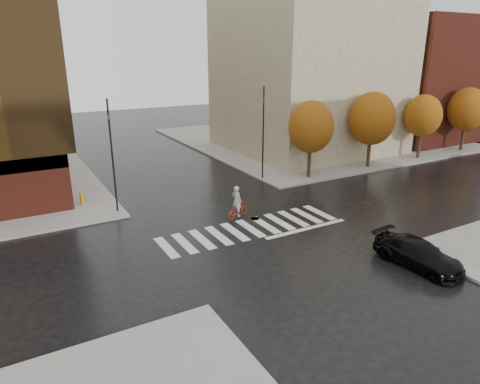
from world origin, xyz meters
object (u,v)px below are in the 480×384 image
at_px(fire_hydrant, 82,198).
at_px(cyclist, 237,207).
at_px(traffic_light_nw, 112,149).
at_px(traffic_light_ne, 263,127).
at_px(sedan, 418,254).

bearing_deg(fire_hydrant, cyclist, -41.16).
distance_m(traffic_light_nw, fire_hydrant, 5.04).
xyz_separation_m(cyclist, fire_hydrant, (-8.53, 7.45, -0.16)).
bearing_deg(cyclist, traffic_light_ne, -64.28).
bearing_deg(sedan, fire_hydrant, 121.35).
relative_size(traffic_light_nw, traffic_light_ne, 0.98).
height_order(sedan, traffic_light_ne, traffic_light_ne).
relative_size(cyclist, traffic_light_ne, 0.29).
xyz_separation_m(sedan, traffic_light_ne, (1.34, 16.90, 3.87)).
relative_size(traffic_light_ne, fire_hydrant, 9.56).
xyz_separation_m(traffic_light_ne, fire_hydrant, (-14.61, 0.95, -3.96)).
relative_size(sedan, fire_hydrant, 5.91).
relative_size(sedan, traffic_light_ne, 0.62).
height_order(traffic_light_nw, traffic_light_ne, traffic_light_ne).
xyz_separation_m(cyclist, traffic_light_ne, (6.09, 6.50, 3.81)).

